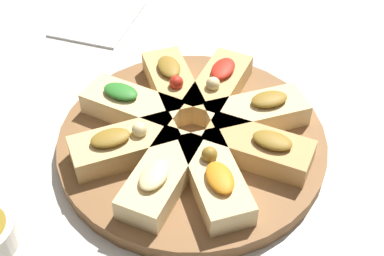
{
  "coord_description": "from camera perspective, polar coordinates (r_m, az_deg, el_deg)",
  "views": [
    {
      "loc": [
        0.39,
        0.32,
        0.53
      ],
      "look_at": [
        0.0,
        0.0,
        0.04
      ],
      "focal_mm": 50.0,
      "sensor_mm": 36.0,
      "label": 1
    }
  ],
  "objects": [
    {
      "name": "focaccia_slice_3",
      "position": [
        0.68,
        -7.19,
        -1.83
      ],
      "size": [
        0.15,
        0.12,
        0.05
      ],
      "color": "#DBB775",
      "rests_on": "serving_board"
    },
    {
      "name": "focaccia_slice_4",
      "position": [
        0.64,
        -3.32,
        -5.18
      ],
      "size": [
        0.15,
        0.09,
        0.04
      ],
      "color": "#E5C689",
      "rests_on": "serving_board"
    },
    {
      "name": "focaccia_slice_0",
      "position": [
        0.76,
        2.82,
        4.51
      ],
      "size": [
        0.15,
        0.09,
        0.05
      ],
      "color": "tan",
      "rests_on": "serving_board"
    },
    {
      "name": "focaccia_slice_5",
      "position": [
        0.64,
        2.44,
        -5.36
      ],
      "size": [
        0.12,
        0.14,
        0.05
      ],
      "color": "#E5C689",
      "rests_on": "serving_board"
    },
    {
      "name": "focaccia_slice_1",
      "position": [
        0.76,
        -2.09,
        4.69
      ],
      "size": [
        0.12,
        0.14,
        0.05
      ],
      "color": "tan",
      "rests_on": "serving_board"
    },
    {
      "name": "serving_board",
      "position": [
        0.72,
        0.0,
        -1.51
      ],
      "size": [
        0.36,
        0.36,
        0.02
      ],
      "primitive_type": "cylinder",
      "color": "brown",
      "rests_on": "ground_plane"
    },
    {
      "name": "focaccia_slice_2",
      "position": [
        0.73,
        -6.42,
        2.35
      ],
      "size": [
        0.08,
        0.14,
        0.04
      ],
      "color": "#E5C689",
      "rests_on": "serving_board"
    },
    {
      "name": "ground_plane",
      "position": [
        0.73,
        0.0,
        -2.09
      ],
      "size": [
        3.0,
        3.0,
        0.0
      ],
      "primitive_type": "plane",
      "color": "beige"
    },
    {
      "name": "napkin_stack",
      "position": [
        0.98,
        -10.01,
        11.5
      ],
      "size": [
        0.18,
        0.17,
        0.01
      ],
      "primitive_type": "cube",
      "rotation": [
        0.0,
        0.0,
        0.38
      ],
      "color": "white",
      "rests_on": "ground_plane"
    },
    {
      "name": "focaccia_slice_6",
      "position": [
        0.68,
        7.13,
        -2.12
      ],
      "size": [
        0.09,
        0.15,
        0.04
      ],
      "color": "tan",
      "rests_on": "serving_board"
    },
    {
      "name": "focaccia_slice_7",
      "position": [
        0.72,
        6.95,
        1.63
      ],
      "size": [
        0.14,
        0.12,
        0.04
      ],
      "color": "#E5C689",
      "rests_on": "serving_board"
    }
  ]
}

